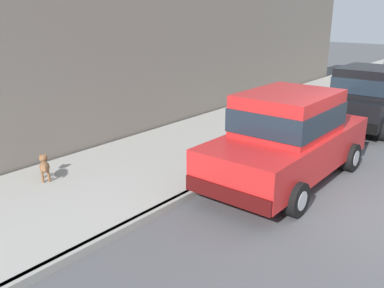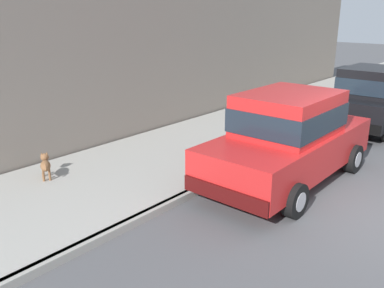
# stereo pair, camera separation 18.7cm
# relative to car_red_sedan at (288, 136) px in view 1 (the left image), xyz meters

# --- Properties ---
(curb) EXTENTS (0.16, 64.00, 0.14)m
(curb) POSITION_rel_car_red_sedan_xyz_m (-1.03, -0.33, -0.91)
(curb) COLOR gray
(curb) RESTS_ON ground
(sidewalk) EXTENTS (3.60, 64.00, 0.14)m
(sidewalk) POSITION_rel_car_red_sedan_xyz_m (-2.83, -0.33, -0.91)
(sidewalk) COLOR #99968E
(sidewalk) RESTS_ON ground
(car_red_sedan) EXTENTS (2.05, 4.61, 1.92)m
(car_red_sedan) POSITION_rel_car_red_sedan_xyz_m (0.00, 0.00, 0.00)
(car_red_sedan) COLOR red
(car_red_sedan) RESTS_ON ground
(car_black_hatchback) EXTENTS (1.98, 3.81, 1.88)m
(car_black_hatchback) POSITION_rel_car_red_sedan_xyz_m (-0.05, 5.36, -0.01)
(car_black_hatchback) COLOR black
(car_black_hatchback) RESTS_ON ground
(dog_brown) EXTENTS (0.68, 0.44, 0.49)m
(dog_brown) POSITION_rel_car_red_sedan_xyz_m (-3.75, -3.39, -0.55)
(dog_brown) COLOR brown
(dog_brown) RESTS_ON sidewalk
(building_facade) EXTENTS (0.50, 20.00, 4.10)m
(building_facade) POSITION_rel_car_red_sedan_xyz_m (-4.93, 3.79, 1.07)
(building_facade) COLOR slate
(building_facade) RESTS_ON ground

